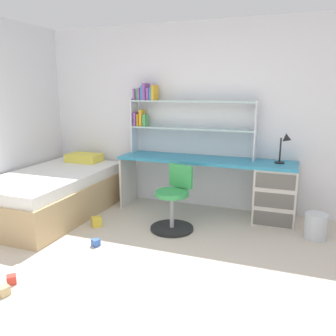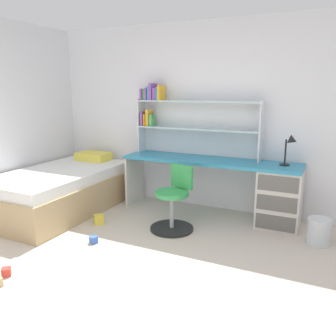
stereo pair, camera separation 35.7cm
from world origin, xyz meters
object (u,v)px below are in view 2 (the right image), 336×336
at_px(toy_block_yellow_3, 99,219).
at_px(bed_platform, 61,190).
at_px(toy_block_blue_1, 94,240).
at_px(bookshelf_hutch, 180,113).
at_px(desk, 258,189).
at_px(desk_lamp, 291,145).
at_px(swivel_chair, 174,205).
at_px(toy_block_red_0, 6,272).
at_px(waste_bin, 319,231).

bearing_deg(toy_block_yellow_3, bed_platform, 165.57).
bearing_deg(toy_block_blue_1, bookshelf_hutch, 77.96).
bearing_deg(bed_platform, toy_block_blue_1, -32.54).
xyz_separation_m(desk, bookshelf_hutch, (-1.14, 0.15, 0.91)).
distance_m(desk, toy_block_blue_1, 2.08).
relative_size(desk_lamp, toy_block_blue_1, 5.11).
bearing_deg(bed_platform, swivel_chair, 1.88).
xyz_separation_m(desk, toy_block_yellow_3, (-1.76, -0.93, -0.38)).
bearing_deg(bed_platform, desk_lamp, 14.55).
relative_size(bookshelf_hutch, toy_block_yellow_3, 15.16).
relative_size(desk_lamp, toy_block_red_0, 5.00).
bearing_deg(bed_platform, toy_block_red_0, -63.60).
height_order(desk_lamp, toy_block_blue_1, desk_lamp).
xyz_separation_m(swivel_chair, toy_block_yellow_3, (-0.91, -0.26, -0.24)).
bearing_deg(toy_block_blue_1, bed_platform, 147.46).
relative_size(waste_bin, toy_block_yellow_3, 2.50).
xyz_separation_m(desk, toy_block_red_0, (-1.76, -2.31, -0.39)).
distance_m(desk_lamp, toy_block_red_0, 3.29).
xyz_separation_m(swivel_chair, toy_block_red_0, (-0.91, -1.64, -0.26)).
bearing_deg(desk_lamp, desk, -176.77).
height_order(bookshelf_hutch, toy_block_red_0, bookshelf_hutch).
xyz_separation_m(toy_block_blue_1, toy_block_yellow_3, (-0.29, 0.48, 0.02)).
distance_m(desk, toy_block_red_0, 2.94).
distance_m(bookshelf_hutch, desk_lamp, 1.53).
bearing_deg(toy_block_red_0, toy_block_blue_1, 72.37).
bearing_deg(bed_platform, desk, 16.05).
bearing_deg(swivel_chair, bookshelf_hutch, 109.36).
relative_size(bed_platform, waste_bin, 7.08).
distance_m(waste_bin, toy_block_red_0, 3.18).
distance_m(desk_lamp, bed_platform, 3.08).
height_order(desk_lamp, bed_platform, desk_lamp).
relative_size(desk, waste_bin, 8.12).
relative_size(bookshelf_hutch, toy_block_red_0, 22.74).
height_order(bed_platform, toy_block_yellow_3, bed_platform).
relative_size(desk, swivel_chair, 3.04).
bearing_deg(waste_bin, toy_block_yellow_3, -167.31).
distance_m(desk, swivel_chair, 1.09).
height_order(bookshelf_hutch, bed_platform, bookshelf_hutch).
bearing_deg(desk, swivel_chair, -141.42).
bearing_deg(bed_platform, toy_block_yellow_3, -14.43).
distance_m(swivel_chair, toy_block_red_0, 1.89).
xyz_separation_m(bookshelf_hutch, toy_block_red_0, (-0.62, -2.47, -1.30)).
bearing_deg(toy_block_red_0, bed_platform, 116.40).
xyz_separation_m(bookshelf_hutch, toy_block_yellow_3, (-0.62, -1.09, -1.28)).
relative_size(toy_block_red_0, toy_block_yellow_3, 0.67).
bearing_deg(desk_lamp, toy_block_yellow_3, -155.72).
xyz_separation_m(bookshelf_hutch, waste_bin, (1.89, -0.52, -1.19)).
bearing_deg(toy_block_red_0, desk_lamp, 47.85).
height_order(waste_bin, toy_block_yellow_3, waste_bin).
distance_m(desk, toy_block_yellow_3, 2.03).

